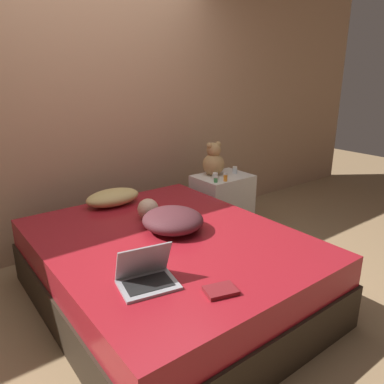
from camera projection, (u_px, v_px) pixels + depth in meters
name	position (u px, v px, depth m)	size (l,w,h in m)	color
ground_plane	(169.00, 300.00, 2.77)	(12.00, 12.00, 0.00)	#937551
wall_back	(86.00, 108.00, 3.34)	(8.00, 0.06, 2.60)	tan
bed	(169.00, 269.00, 2.69)	(1.63, 2.02, 0.52)	#2D2319
nightstand	(222.00, 203.00, 3.88)	(0.55, 0.42, 0.60)	silver
pillow	(113.00, 197.00, 3.19)	(0.47, 0.28, 0.14)	tan
person_lying	(170.00, 219.00, 2.71)	(0.47, 0.62, 0.16)	#4C2328
laptop	(146.00, 276.00, 2.01)	(0.34, 0.29, 0.22)	#9E9EA3
teddy_bear	(214.00, 161.00, 3.77)	(0.22, 0.22, 0.34)	tan
bottle_white	(215.00, 176.00, 3.64)	(0.06, 0.06, 0.07)	white
bottle_green	(216.00, 179.00, 3.56)	(0.04, 0.04, 0.06)	#3D8E4C
bottle_clear	(235.00, 170.00, 3.87)	(0.05, 0.05, 0.07)	silver
bottle_orange	(225.00, 177.00, 3.59)	(0.04, 0.04, 0.08)	orange
book	(221.00, 291.00, 1.94)	(0.19, 0.16, 0.02)	maroon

